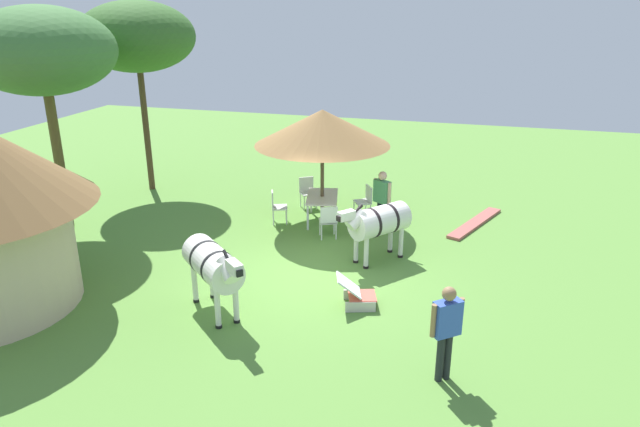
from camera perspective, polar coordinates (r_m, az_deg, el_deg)
ground_plane at (r=13.33m, az=-0.14°, el=-5.72°), size 36.00×36.00×0.00m
shade_umbrella at (r=15.53m, az=0.23°, el=8.44°), size 3.64×3.64×3.13m
patio_dining_table at (r=16.06m, az=0.22°, el=1.45°), size 1.62×1.14×0.74m
patio_chair_east_end at (r=16.49m, az=4.46°, el=1.39°), size 0.60×0.59×0.90m
patio_chair_near_lawn at (r=17.24m, az=-1.24°, el=2.30°), size 0.60×0.60×0.90m
patio_chair_near_hut at (r=16.04m, az=-4.30°, el=0.85°), size 0.56×0.55×0.90m
patio_chair_west_end at (r=14.93m, az=0.83°, el=-0.61°), size 0.56×0.57×0.90m
guest_beside_umbrella at (r=15.25m, az=6.09°, el=1.70°), size 0.43×0.51×1.68m
standing_watcher at (r=9.55m, az=12.31°, el=-10.66°), size 0.45×0.48×1.68m
striped_lounge_chair at (r=11.85m, az=3.62°, el=-7.90°), size 0.74×0.91×0.67m
zebra_nearest_camera at (r=13.57m, az=5.70°, el=-0.81°), size 1.75×1.53×1.52m
zebra_by_umbrella at (r=11.39m, az=-10.39°, el=-4.98°), size 1.69×1.81×1.59m
acacia_tree_left_background at (r=16.46m, az=-25.67°, el=14.13°), size 3.65×3.65×5.74m
acacia_tree_right_background at (r=19.02m, az=-17.57°, el=16.18°), size 3.51×3.51×5.85m
brick_patio_kerb at (r=16.60m, az=14.98°, el=-0.90°), size 2.73×1.39×0.08m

